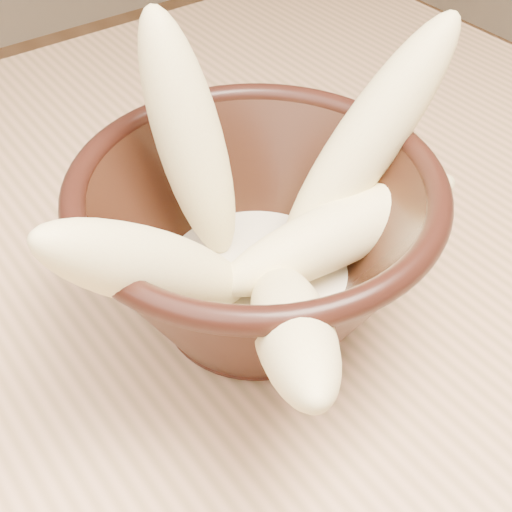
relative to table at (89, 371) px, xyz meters
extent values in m
cube|color=tan|center=(0.00, 0.00, 0.06)|extent=(1.20, 0.80, 0.04)
cylinder|color=tan|center=(0.54, 0.34, -0.32)|extent=(0.05, 0.05, 0.71)
cylinder|color=black|center=(0.10, -0.09, 0.09)|extent=(0.10, 0.10, 0.01)
cylinder|color=black|center=(0.10, -0.09, 0.11)|extent=(0.10, 0.10, 0.01)
torus|color=black|center=(0.10, -0.09, 0.20)|extent=(0.24, 0.24, 0.02)
cylinder|color=beige|center=(0.10, -0.09, 0.12)|extent=(0.13, 0.13, 0.02)
ellipsoid|color=#F1D68E|center=(0.09, -0.04, 0.21)|extent=(0.06, 0.10, 0.18)
ellipsoid|color=#F1D68E|center=(0.02, -0.11, 0.19)|extent=(0.16, 0.06, 0.15)
ellipsoid|color=#F1D68E|center=(0.19, -0.10, 0.20)|extent=(0.16, 0.05, 0.17)
ellipsoid|color=#F1D68E|center=(0.15, -0.12, 0.16)|extent=(0.19, 0.06, 0.06)
ellipsoid|color=#F1D68E|center=(0.07, -0.17, 0.17)|extent=(0.13, 0.18, 0.12)
camera|label=1|loc=(-0.10, -0.37, 0.46)|focal=50.00mm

